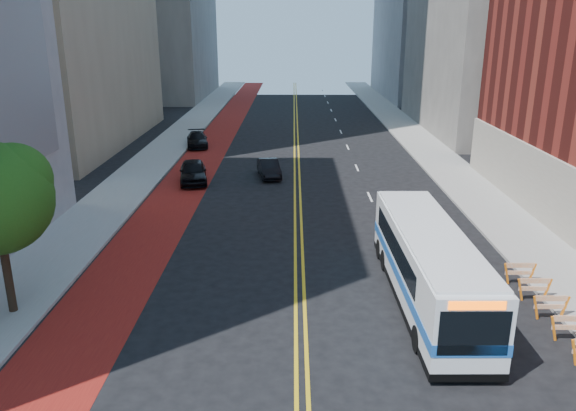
{
  "coord_description": "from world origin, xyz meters",
  "views": [
    {
      "loc": [
        -0.3,
        -13.65,
        10.83
      ],
      "look_at": [
        -0.51,
        8.0,
        3.88
      ],
      "focal_mm": 35.0,
      "sensor_mm": 36.0,
      "label": 1
    }
  ],
  "objects_px": {
    "car_b": "(269,168)",
    "transit_bus": "(427,264)",
    "car_c": "(197,140)",
    "car_a": "(193,172)"
  },
  "relations": [
    {
      "from": "transit_bus",
      "to": "car_a",
      "type": "bearing_deg",
      "value": 124.05
    },
    {
      "from": "transit_bus",
      "to": "car_a",
      "type": "relative_size",
      "value": 2.46
    },
    {
      "from": "car_c",
      "to": "car_a",
      "type": "bearing_deg",
      "value": -92.88
    },
    {
      "from": "car_c",
      "to": "car_b",
      "type": "bearing_deg",
      "value": -67.79
    },
    {
      "from": "car_b",
      "to": "car_c",
      "type": "relative_size",
      "value": 0.87
    },
    {
      "from": "transit_bus",
      "to": "car_a",
      "type": "height_order",
      "value": "transit_bus"
    },
    {
      "from": "car_b",
      "to": "transit_bus",
      "type": "bearing_deg",
      "value": -80.51
    },
    {
      "from": "transit_bus",
      "to": "car_b",
      "type": "xyz_separation_m",
      "value": [
        -7.26,
        19.84,
        -0.99
      ]
    },
    {
      "from": "car_a",
      "to": "car_b",
      "type": "bearing_deg",
      "value": 5.79
    },
    {
      "from": "car_a",
      "to": "car_c",
      "type": "relative_size",
      "value": 1.02
    }
  ]
}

